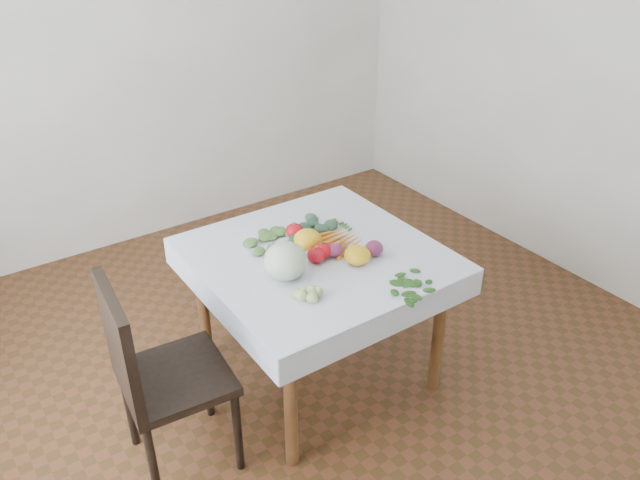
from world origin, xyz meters
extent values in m
plane|color=brown|center=(0.00, 0.00, 0.00)|extent=(4.00, 4.00, 0.00)
cube|color=white|center=(0.00, 2.00, 1.35)|extent=(4.00, 0.04, 2.70)
cube|color=brown|center=(0.00, 0.00, 0.73)|extent=(1.00, 1.00, 0.04)
cylinder|color=brown|center=(-0.44, -0.44, 0.35)|extent=(0.06, 0.06, 0.71)
cylinder|color=brown|center=(0.44, -0.44, 0.35)|extent=(0.06, 0.06, 0.71)
cylinder|color=brown|center=(-0.44, 0.44, 0.35)|extent=(0.06, 0.06, 0.71)
cylinder|color=brown|center=(0.44, 0.44, 0.35)|extent=(0.06, 0.06, 0.71)
cube|color=white|center=(0.00, 0.00, 0.75)|extent=(1.12, 1.12, 0.01)
cube|color=black|center=(-0.82, -0.13, 0.47)|extent=(0.48, 0.48, 0.04)
cube|color=black|center=(-1.02, -0.11, 0.74)|extent=(0.08, 0.44, 0.48)
cylinder|color=black|center=(-1.03, -0.30, 0.23)|extent=(0.04, 0.04, 0.45)
cylinder|color=black|center=(-0.65, -0.33, 0.23)|extent=(0.04, 0.04, 0.45)
cylinder|color=black|center=(-1.00, 0.08, 0.23)|extent=(0.04, 0.04, 0.45)
cylinder|color=black|center=(-0.62, 0.04, 0.23)|extent=(0.04, 0.04, 0.45)
ellipsoid|color=silver|center=(-0.24, -0.10, 0.84)|extent=(0.24, 0.24, 0.18)
ellipsoid|color=#B80C17|center=(-0.01, 0.19, 0.79)|extent=(0.12, 0.12, 0.08)
ellipsoid|color=#B80C17|center=(-0.05, -0.07, 0.79)|extent=(0.11, 0.11, 0.08)
ellipsoid|color=#B80C17|center=(0.00, -0.05, 0.80)|extent=(0.10, 0.10, 0.08)
ellipsoid|color=#B80C17|center=(0.01, -0.05, 0.79)|extent=(0.08, 0.08, 0.06)
ellipsoid|color=yellow|center=(-0.01, 0.07, 0.80)|extent=(0.16, 0.16, 0.10)
ellipsoid|color=yellow|center=(0.10, -0.18, 0.80)|extent=(0.16, 0.16, 0.09)
ellipsoid|color=#531739|center=(0.05, -0.07, 0.79)|extent=(0.10, 0.10, 0.07)
ellipsoid|color=#531739|center=(0.22, -0.17, 0.79)|extent=(0.10, 0.10, 0.07)
ellipsoid|color=#B1CD76|center=(-0.22, -0.28, 0.78)|extent=(0.05, 0.05, 0.05)
ellipsoid|color=#B1CD76|center=(-0.24, -0.27, 0.78)|extent=(0.05, 0.05, 0.05)
ellipsoid|color=#B1CD76|center=(-0.24, -0.30, 0.78)|extent=(0.05, 0.05, 0.05)
ellipsoid|color=#B1CD76|center=(-0.19, -0.27, 0.78)|extent=(0.05, 0.05, 0.05)
ellipsoid|color=#B1CD76|center=(-0.28, -0.27, 0.78)|extent=(0.05, 0.05, 0.05)
ellipsoid|color=#B1CD76|center=(-0.20, -0.32, 0.78)|extent=(0.05, 0.05, 0.05)
ellipsoid|color=#B1CD76|center=(-0.22, -0.23, 0.78)|extent=(0.05, 0.05, 0.05)
cone|color=orange|center=(0.14, 0.11, 0.77)|extent=(0.22, 0.05, 0.03)
cone|color=orange|center=(0.14, 0.07, 0.77)|extent=(0.22, 0.04, 0.03)
cone|color=orange|center=(0.14, 0.03, 0.77)|extent=(0.22, 0.05, 0.03)
cone|color=orange|center=(0.14, 0.00, 0.77)|extent=(0.22, 0.07, 0.03)
cone|color=orange|center=(0.14, -0.04, 0.77)|extent=(0.22, 0.09, 0.03)
cone|color=orange|center=(0.14, -0.07, 0.77)|extent=(0.22, 0.11, 0.03)
ellipsoid|color=#32523F|center=(0.10, 0.20, 0.78)|extent=(0.06, 0.06, 0.04)
ellipsoid|color=#32523F|center=(0.07, 0.23, 0.78)|extent=(0.06, 0.06, 0.04)
ellipsoid|color=#32523F|center=(0.07, 0.18, 0.78)|extent=(0.06, 0.06, 0.04)
ellipsoid|color=#32523F|center=(0.13, 0.23, 0.78)|extent=(0.06, 0.06, 0.04)
ellipsoid|color=#32523F|center=(0.02, 0.22, 0.78)|extent=(0.06, 0.06, 0.04)
ellipsoid|color=#32523F|center=(0.12, 0.16, 0.78)|extent=(0.06, 0.06, 0.04)
ellipsoid|color=#32523F|center=(0.09, 0.28, 0.78)|extent=(0.06, 0.06, 0.04)
ellipsoid|color=#32523F|center=(0.01, 0.16, 0.78)|extent=(0.06, 0.06, 0.04)
ellipsoid|color=#32523F|center=(0.18, 0.21, 0.78)|extent=(0.06, 0.06, 0.04)
ellipsoid|color=#32523F|center=(0.00, 0.27, 0.78)|extent=(0.06, 0.06, 0.04)
ellipsoid|color=#32523F|center=(0.09, 0.11, 0.78)|extent=(0.06, 0.06, 0.04)
ellipsoid|color=#32523F|center=(0.16, 0.29, 0.78)|extent=(0.06, 0.06, 0.04)
ellipsoid|color=#32523F|center=(-0.06, 0.19, 0.78)|extent=(0.06, 0.06, 0.04)
ellipsoid|color=#224B17|center=(0.20, -0.47, 0.76)|extent=(0.06, 0.04, 0.01)
ellipsoid|color=#224B17|center=(0.16, -0.47, 0.76)|extent=(0.06, 0.04, 0.01)
ellipsoid|color=#224B17|center=(0.19, -0.50, 0.76)|extent=(0.06, 0.04, 0.01)
ellipsoid|color=#224B17|center=(0.19, -0.45, 0.76)|extent=(0.06, 0.04, 0.01)
ellipsoid|color=#224B17|center=(0.14, -0.49, 0.76)|extent=(0.06, 0.04, 0.01)
ellipsoid|color=#224B17|center=(0.23, -0.49, 0.76)|extent=(0.06, 0.04, 0.01)
ellipsoid|color=#224B17|center=(0.15, -0.43, 0.76)|extent=(0.06, 0.04, 0.01)
ellipsoid|color=#224B17|center=(0.16, -0.53, 0.76)|extent=(0.06, 0.04, 0.01)
ellipsoid|color=#224B17|center=(0.24, -0.44, 0.76)|extent=(0.06, 0.04, 0.01)
ellipsoid|color=#224B17|center=(0.10, -0.47, 0.76)|extent=(0.06, 0.04, 0.01)
ellipsoid|color=#224B17|center=(0.23, -0.53, 0.76)|extent=(0.06, 0.04, 0.01)
ellipsoid|color=#224B17|center=(0.19, -0.40, 0.76)|extent=(0.06, 0.04, 0.01)
ellipsoid|color=#224B17|center=(0.10, -0.53, 0.76)|extent=(0.06, 0.04, 0.01)
ellipsoid|color=#224B17|center=(0.29, -0.47, 0.76)|extent=(0.06, 0.04, 0.01)
ellipsoid|color=#224B17|center=(0.09, -0.41, 0.76)|extent=(0.06, 0.04, 0.01)
ellipsoid|color=#50853D|center=(-0.11, 0.19, 0.77)|extent=(0.06, 0.06, 0.03)
ellipsoid|color=#50853D|center=(-0.14, 0.22, 0.77)|extent=(0.06, 0.06, 0.03)
ellipsoid|color=#50853D|center=(-0.13, 0.17, 0.77)|extent=(0.06, 0.06, 0.03)
ellipsoid|color=#50853D|center=(-0.09, 0.22, 0.77)|extent=(0.06, 0.06, 0.03)
ellipsoid|color=#50853D|center=(-0.18, 0.20, 0.77)|extent=(0.06, 0.06, 0.03)
ellipsoid|color=#50853D|center=(-0.09, 0.16, 0.77)|extent=(0.06, 0.06, 0.03)
ellipsoid|color=#50853D|center=(-0.12, 0.25, 0.77)|extent=(0.06, 0.06, 0.03)
ellipsoid|color=#50853D|center=(-0.18, 0.15, 0.77)|extent=(0.06, 0.06, 0.03)
ellipsoid|color=#50853D|center=(-0.04, 0.20, 0.77)|extent=(0.06, 0.06, 0.03)
ellipsoid|color=#50853D|center=(-0.20, 0.25, 0.77)|extent=(0.06, 0.06, 0.03)
ellipsoid|color=#50853D|center=(-0.11, 0.12, 0.77)|extent=(0.06, 0.06, 0.03)
ellipsoid|color=#50853D|center=(-0.06, 0.27, 0.77)|extent=(0.06, 0.06, 0.03)
ellipsoid|color=#50853D|center=(-0.24, 0.18, 0.77)|extent=(0.06, 0.06, 0.03)
ellipsoid|color=#50853D|center=(-0.02, 0.15, 0.77)|extent=(0.06, 0.06, 0.03)
camera|label=1|loc=(-1.46, -2.15, 2.33)|focal=35.00mm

